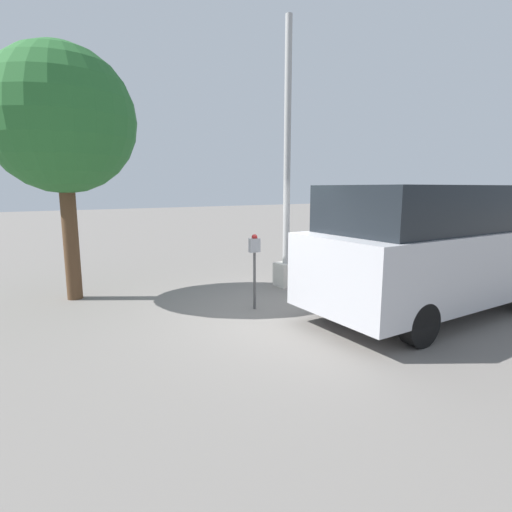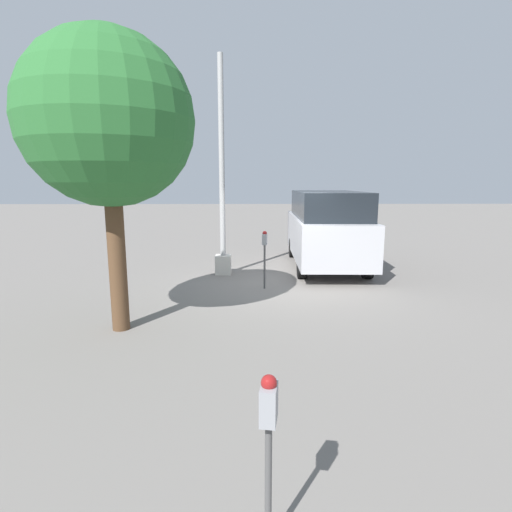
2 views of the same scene
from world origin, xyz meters
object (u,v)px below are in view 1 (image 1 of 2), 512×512
at_px(street_tree, 62,121).
at_px(parked_van, 435,247).
at_px(lamp_post, 287,206).
at_px(parking_meter_near, 255,254).

bearing_deg(street_tree, parked_van, -41.11).
height_order(parked_van, street_tree, street_tree).
height_order(lamp_post, street_tree, lamp_post).
relative_size(parking_meter_near, street_tree, 0.29).
bearing_deg(lamp_post, parking_meter_near, -145.01).
bearing_deg(street_tree, parking_meter_near, -44.17).
bearing_deg(lamp_post, street_tree, 160.50).
distance_m(parking_meter_near, parked_van, 3.28).
height_order(parking_meter_near, lamp_post, lamp_post).
bearing_deg(parked_van, lamp_post, 109.13).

